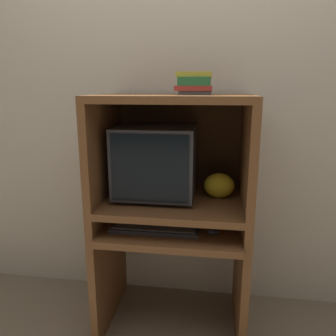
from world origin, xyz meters
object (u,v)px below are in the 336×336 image
object	(u,v)px
mouse	(213,231)
crt_monitor	(157,160)
keyboard	(154,228)
snack_bag	(219,185)
book_stack	(194,84)

from	to	relation	value
mouse	crt_monitor	bearing A→B (deg)	150.97
keyboard	snack_bag	bearing A→B (deg)	31.33
keyboard	snack_bag	world-z (taller)	snack_bag
snack_bag	book_stack	world-z (taller)	book_stack
crt_monitor	book_stack	world-z (taller)	book_stack
crt_monitor	snack_bag	distance (m)	0.37
crt_monitor	mouse	bearing A→B (deg)	-29.03
mouse	snack_bag	xyz separation A→B (m)	(0.02, 0.20, 0.19)
mouse	book_stack	size ratio (longest dim) A/B	0.37
mouse	book_stack	world-z (taller)	book_stack
mouse	keyboard	bearing A→B (deg)	179.90
snack_bag	book_stack	size ratio (longest dim) A/B	0.93
keyboard	book_stack	bearing A→B (deg)	29.15
snack_bag	crt_monitor	bearing A→B (deg)	-176.40
mouse	snack_bag	size ratio (longest dim) A/B	0.40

